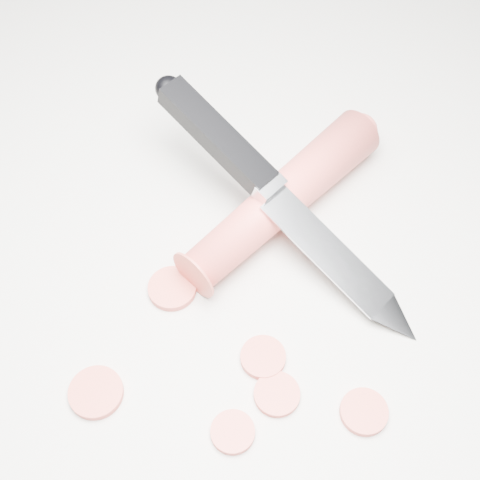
% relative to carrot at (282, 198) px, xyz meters
% --- Properties ---
extents(ground, '(2.40, 2.40, 0.00)m').
position_rel_carrot_xyz_m(ground, '(0.01, -0.10, -0.02)').
color(ground, beige).
rests_on(ground, ground).
extents(carrot, '(0.12, 0.21, 0.04)m').
position_rel_carrot_xyz_m(carrot, '(0.00, 0.00, 0.00)').
color(carrot, '#E24942').
rests_on(carrot, ground).
extents(carrot_slice_0, '(0.04, 0.04, 0.01)m').
position_rel_carrot_xyz_m(carrot_slice_0, '(0.11, -0.15, -0.02)').
color(carrot_slice_0, '#D04A3C').
rests_on(carrot_slice_0, ground).
extents(carrot_slice_1, '(0.03, 0.03, 0.01)m').
position_rel_carrot_xyz_m(carrot_slice_1, '(0.03, -0.14, -0.02)').
color(carrot_slice_1, '#D04A3C').
rests_on(carrot_slice_1, ground).
extents(carrot_slice_2, '(0.03, 0.03, 0.01)m').
position_rel_carrot_xyz_m(carrot_slice_2, '(0.05, -0.16, -0.02)').
color(carrot_slice_2, '#D04A3C').
rests_on(carrot_slice_2, ground).
extents(carrot_slice_3, '(0.04, 0.04, 0.01)m').
position_rel_carrot_xyz_m(carrot_slice_3, '(-0.06, -0.10, -0.02)').
color(carrot_slice_3, '#D04A3C').
rests_on(carrot_slice_3, ground).
extents(carrot_slice_4, '(0.03, 0.03, 0.01)m').
position_rel_carrot_xyz_m(carrot_slice_4, '(0.03, -0.20, -0.02)').
color(carrot_slice_4, '#D04A3C').
rests_on(carrot_slice_4, ground).
extents(carrot_slice_5, '(0.04, 0.04, 0.01)m').
position_rel_carrot_xyz_m(carrot_slice_5, '(-0.08, -0.21, -0.02)').
color(carrot_slice_5, '#D04A3C').
rests_on(carrot_slice_5, ground).
extents(kitchen_knife, '(0.28, 0.14, 0.09)m').
position_rel_carrot_xyz_m(kitchen_knife, '(0.01, -0.02, 0.02)').
color(kitchen_knife, '#B7BABE').
rests_on(kitchen_knife, ground).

